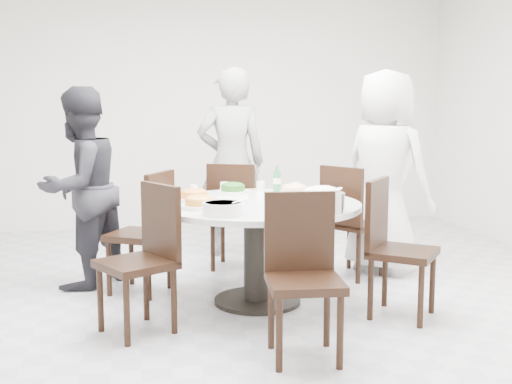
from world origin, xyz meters
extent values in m
cube|color=#B4B3B9|center=(0.00, 0.00, 0.00)|extent=(6.00, 6.00, 0.01)
cube|color=silver|center=(0.00, 3.00, 1.40)|extent=(6.00, 0.01, 2.80)
cube|color=silver|center=(0.00, -3.00, 1.40)|extent=(6.00, 0.01, 2.80)
cylinder|color=silver|center=(0.04, -0.11, 0.38)|extent=(1.50, 1.50, 0.75)
cube|color=black|center=(0.99, 0.45, 0.47)|extent=(0.58, 0.58, 0.95)
cube|color=black|center=(0.06, 0.92, 0.47)|extent=(0.55, 0.55, 0.95)
cube|color=black|center=(-0.80, 0.33, 0.47)|extent=(0.57, 0.57, 0.95)
cube|color=black|center=(-0.84, -0.56, 0.47)|extent=(0.57, 0.57, 0.95)
cube|color=black|center=(0.09, -1.19, 0.47)|extent=(0.46, 0.46, 0.95)
cube|color=black|center=(0.96, -0.61, 0.47)|extent=(0.59, 0.59, 0.95)
imported|color=silver|center=(1.30, 0.55, 0.87)|extent=(0.95, 1.02, 1.75)
imported|color=black|center=(0.10, 1.44, 0.90)|extent=(0.68, 0.47, 1.80)
imported|color=black|center=(-1.25, 0.60, 0.80)|extent=(0.96, 0.98, 1.59)
cylinder|color=white|center=(-0.06, 0.37, 0.78)|extent=(0.24, 0.24, 0.06)
cylinder|color=white|center=(0.40, 0.18, 0.78)|extent=(0.26, 0.26, 0.07)
cylinder|color=white|center=(-0.40, 0.06, 0.78)|extent=(0.25, 0.25, 0.07)
cylinder|color=white|center=(0.48, -0.29, 0.78)|extent=(0.26, 0.26, 0.06)
cylinder|color=white|center=(-0.40, -0.29, 0.78)|extent=(0.25, 0.25, 0.06)
cylinder|color=silver|center=(0.38, -0.59, 0.82)|extent=(0.30, 0.30, 0.13)
cylinder|color=white|center=(-0.28, -0.56, 0.79)|extent=(0.26, 0.26, 0.08)
cylinder|color=#2F7540|center=(0.30, 0.38, 0.86)|extent=(0.06, 0.06, 0.22)
cylinder|color=white|center=(0.03, 0.50, 0.79)|extent=(0.07, 0.07, 0.08)
camera|label=1|loc=(-0.88, -4.61, 1.47)|focal=45.00mm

